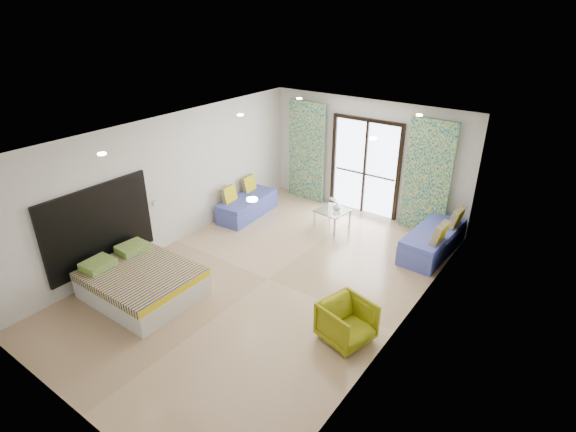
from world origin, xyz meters
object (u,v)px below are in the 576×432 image
Objects in this scene: bed at (141,282)px; daybed_right at (434,240)px; daybed_left at (247,205)px; armchair at (347,320)px; coffee_table at (333,212)px.

daybed_right is at bearing 50.80° from bed.
daybed_right is at bearing 6.67° from daybed_left.
bed is at bearing -126.21° from daybed_right.
bed is 3.60m from armchair.
bed is at bearing 122.22° from armchair.
coffee_table is at bearing 72.11° from bed.
daybed_right reaches higher than daybed_left.
armchair is (3.44, 1.07, 0.09)m from bed.
daybed_left is 2.09m from coffee_table.
daybed_right is at bearing 5.71° from coffee_table.
armchair is at bearing -89.62° from daybed_right.
armchair is (2.09, -3.11, -0.02)m from coffee_table.
daybed_left is at bearing 100.18° from bed.
bed is 2.57× the size of armchair.
daybed_right is at bearing 12.33° from armchair.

